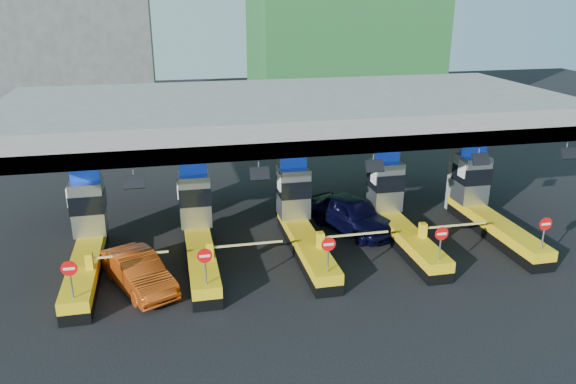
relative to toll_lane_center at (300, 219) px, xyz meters
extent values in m
plane|color=black|center=(0.00, -0.28, -1.40)|extent=(120.00, 120.00, 0.00)
cube|color=slate|center=(0.00, 2.72, 4.85)|extent=(28.00, 12.00, 1.50)
cube|color=#4C4C49|center=(0.00, -2.98, 4.45)|extent=(28.00, 0.60, 0.70)
cube|color=slate|center=(-10.00, 2.72, 1.35)|extent=(1.00, 1.00, 5.50)
cube|color=slate|center=(0.00, 2.72, 1.35)|extent=(1.00, 1.00, 5.50)
cube|color=slate|center=(10.00, 2.72, 1.35)|extent=(1.00, 1.00, 5.50)
cylinder|color=slate|center=(-7.50, -2.98, 3.85)|extent=(0.06, 0.06, 0.50)
cube|color=black|center=(-7.50, -3.18, 3.50)|extent=(0.80, 0.38, 0.54)
cylinder|color=slate|center=(-2.50, -2.98, 3.85)|extent=(0.06, 0.06, 0.50)
cube|color=black|center=(-2.50, -3.18, 3.50)|extent=(0.80, 0.38, 0.54)
cylinder|color=slate|center=(2.50, -2.98, 3.85)|extent=(0.06, 0.06, 0.50)
cube|color=black|center=(2.50, -3.18, 3.50)|extent=(0.80, 0.38, 0.54)
cylinder|color=slate|center=(7.50, -2.98, 3.85)|extent=(0.06, 0.06, 0.50)
cube|color=black|center=(7.50, -3.18, 3.50)|extent=(0.80, 0.38, 0.54)
cylinder|color=slate|center=(12.00, -2.98, 3.85)|extent=(0.06, 0.06, 0.50)
cube|color=black|center=(12.00, -3.18, 3.50)|extent=(0.80, 0.38, 0.54)
cube|color=black|center=(-10.00, -1.28, -1.15)|extent=(1.20, 8.00, 0.50)
cube|color=#E5B70C|center=(-10.00, -1.28, -0.65)|extent=(1.20, 8.00, 0.50)
cube|color=#9EA3A8|center=(-10.00, 1.52, 0.90)|extent=(1.50, 1.50, 2.60)
cube|color=black|center=(-10.00, 1.50, 1.20)|extent=(1.56, 1.56, 0.90)
cube|color=#0C2DBF|center=(-10.00, 1.52, 2.48)|extent=(1.30, 0.35, 0.55)
cube|color=white|center=(-10.80, 1.22, 1.60)|extent=(0.06, 0.70, 0.90)
cylinder|color=slate|center=(-10.00, -4.88, 0.25)|extent=(0.07, 0.07, 1.30)
cylinder|color=red|center=(-10.00, -4.91, 0.85)|extent=(0.60, 0.04, 0.60)
cube|color=white|center=(-10.00, -4.93, 0.85)|extent=(0.42, 0.02, 0.10)
cube|color=#E5B70C|center=(-9.65, -2.48, -0.05)|extent=(0.30, 0.35, 0.70)
cube|color=white|center=(-8.00, -2.48, 0.05)|extent=(3.20, 0.08, 0.08)
cube|color=black|center=(-5.00, -1.28, -1.15)|extent=(1.20, 8.00, 0.50)
cube|color=#E5B70C|center=(-5.00, -1.28, -0.65)|extent=(1.20, 8.00, 0.50)
cube|color=#9EA3A8|center=(-5.00, 1.52, 0.90)|extent=(1.50, 1.50, 2.60)
cube|color=black|center=(-5.00, 1.50, 1.20)|extent=(1.56, 1.56, 0.90)
cube|color=#0C2DBF|center=(-5.00, 1.52, 2.48)|extent=(1.30, 0.35, 0.55)
cube|color=white|center=(-5.80, 1.22, 1.60)|extent=(0.06, 0.70, 0.90)
cylinder|color=slate|center=(-5.00, -4.88, 0.25)|extent=(0.07, 0.07, 1.30)
cylinder|color=red|center=(-5.00, -4.91, 0.85)|extent=(0.60, 0.04, 0.60)
cube|color=white|center=(-5.00, -4.93, 0.85)|extent=(0.42, 0.02, 0.10)
cube|color=#E5B70C|center=(-4.65, -2.48, -0.05)|extent=(0.30, 0.35, 0.70)
cube|color=white|center=(-3.00, -2.48, 0.05)|extent=(3.20, 0.08, 0.08)
cube|color=black|center=(0.00, -1.28, -1.15)|extent=(1.20, 8.00, 0.50)
cube|color=#E5B70C|center=(0.00, -1.28, -0.65)|extent=(1.20, 8.00, 0.50)
cube|color=#9EA3A8|center=(0.00, 1.52, 0.90)|extent=(1.50, 1.50, 2.60)
cube|color=black|center=(0.00, 1.50, 1.20)|extent=(1.56, 1.56, 0.90)
cube|color=#0C2DBF|center=(0.00, 1.52, 2.48)|extent=(1.30, 0.35, 0.55)
cube|color=white|center=(-0.80, 1.22, 1.60)|extent=(0.06, 0.70, 0.90)
cylinder|color=slate|center=(0.00, -4.88, 0.25)|extent=(0.07, 0.07, 1.30)
cylinder|color=red|center=(0.00, -4.91, 0.85)|extent=(0.60, 0.04, 0.60)
cube|color=white|center=(0.00, -4.93, 0.85)|extent=(0.42, 0.02, 0.10)
cube|color=#E5B70C|center=(0.35, -2.48, -0.05)|extent=(0.30, 0.35, 0.70)
cube|color=white|center=(2.00, -2.48, 0.05)|extent=(3.20, 0.08, 0.08)
cube|color=black|center=(5.00, -1.28, -1.15)|extent=(1.20, 8.00, 0.50)
cube|color=#E5B70C|center=(5.00, -1.28, -0.65)|extent=(1.20, 8.00, 0.50)
cube|color=#9EA3A8|center=(5.00, 1.52, 0.90)|extent=(1.50, 1.50, 2.60)
cube|color=black|center=(5.00, 1.50, 1.20)|extent=(1.56, 1.56, 0.90)
cube|color=#0C2DBF|center=(5.00, 1.52, 2.48)|extent=(1.30, 0.35, 0.55)
cube|color=white|center=(4.20, 1.22, 1.60)|extent=(0.06, 0.70, 0.90)
cylinder|color=slate|center=(5.00, -4.88, 0.25)|extent=(0.07, 0.07, 1.30)
cylinder|color=red|center=(5.00, -4.91, 0.85)|extent=(0.60, 0.04, 0.60)
cube|color=white|center=(5.00, -4.93, 0.85)|extent=(0.42, 0.02, 0.10)
cube|color=#E5B70C|center=(5.35, -2.48, -0.05)|extent=(0.30, 0.35, 0.70)
cube|color=white|center=(7.00, -2.48, 0.05)|extent=(3.20, 0.08, 0.08)
cube|color=black|center=(10.00, -1.28, -1.15)|extent=(1.20, 8.00, 0.50)
cube|color=#E5B70C|center=(10.00, -1.28, -0.65)|extent=(1.20, 8.00, 0.50)
cube|color=#9EA3A8|center=(10.00, 1.52, 0.90)|extent=(1.50, 1.50, 2.60)
cube|color=black|center=(10.00, 1.50, 1.20)|extent=(1.56, 1.56, 0.90)
cube|color=#0C2DBF|center=(10.00, 1.52, 2.48)|extent=(1.30, 0.35, 0.55)
cube|color=white|center=(9.20, 1.22, 1.60)|extent=(0.06, 0.70, 0.90)
cylinder|color=slate|center=(10.00, -4.88, 0.25)|extent=(0.07, 0.07, 1.30)
cylinder|color=red|center=(10.00, -4.91, 0.85)|extent=(0.60, 0.04, 0.60)
cube|color=white|center=(10.00, -4.93, 0.85)|extent=(0.42, 0.02, 0.10)
cube|color=#E5B70C|center=(10.35, -2.48, -0.05)|extent=(0.30, 0.35, 0.70)
cube|color=white|center=(12.00, -2.48, 0.05)|extent=(3.20, 0.08, 0.08)
cube|color=#4C4C49|center=(-14.00, 35.72, 7.60)|extent=(14.00, 10.00, 18.00)
imported|color=black|center=(3.09, 1.24, -0.47)|extent=(4.20, 5.85, 1.85)
imported|color=#A4380C|center=(-7.71, -2.78, -0.62)|extent=(3.46, 4.95, 1.55)
camera|label=1|loc=(-6.06, -24.85, 10.45)|focal=35.00mm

